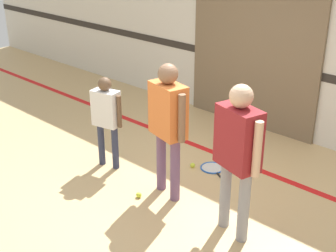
# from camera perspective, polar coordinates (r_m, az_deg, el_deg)

# --- Properties ---
(ground_plane) EXTENTS (16.00, 16.00, 0.00)m
(ground_plane) POSITION_cam_1_polar(r_m,az_deg,el_deg) (5.67, 1.34, -8.23)
(ground_plane) COLOR tan
(wall_back) EXTENTS (16.00, 0.07, 3.20)m
(wall_back) POSITION_cam_1_polar(r_m,az_deg,el_deg) (6.95, 14.97, 11.28)
(wall_back) COLOR silver
(wall_back) RESTS_ON ground_plane
(wall_panel) EXTENTS (2.24, 0.05, 2.20)m
(wall_panel) POSITION_cam_1_polar(r_m,az_deg,el_deg) (7.30, 10.28, 8.25)
(wall_panel) COLOR #756047
(wall_panel) RESTS_ON ground_plane
(floor_stripe) EXTENTS (14.40, 0.10, 0.01)m
(floor_stripe) POSITION_cam_1_polar(r_m,az_deg,el_deg) (6.47, 8.11, -4.17)
(floor_stripe) COLOR red
(floor_stripe) RESTS_ON ground_plane
(person_instructor) EXTENTS (0.60, 0.35, 1.61)m
(person_instructor) POSITION_cam_1_polar(r_m,az_deg,el_deg) (5.22, -0.00, 1.11)
(person_instructor) COLOR #6B4C70
(person_instructor) RESTS_ON ground_plane
(person_student_left) EXTENTS (0.46, 0.26, 1.23)m
(person_student_left) POSITION_cam_1_polar(r_m,az_deg,el_deg) (6.00, -7.53, 1.60)
(person_student_left) COLOR #2D334C
(person_student_left) RESTS_ON ground_plane
(person_student_right) EXTENTS (0.60, 0.37, 1.64)m
(person_student_right) POSITION_cam_1_polar(r_m,az_deg,el_deg) (4.57, 8.52, -2.39)
(person_student_right) COLOR gray
(person_student_right) RESTS_ON ground_plane
(racket_spare_on_floor) EXTENTS (0.55, 0.43, 0.03)m
(racket_spare_on_floor) POSITION_cam_1_polar(r_m,az_deg,el_deg) (6.22, 5.48, -5.15)
(racket_spare_on_floor) COLOR blue
(racket_spare_on_floor) RESTS_ON ground_plane
(tennis_ball_near_instructor) EXTENTS (0.07, 0.07, 0.07)m
(tennis_ball_near_instructor) POSITION_cam_1_polar(r_m,az_deg,el_deg) (5.60, -3.59, -8.39)
(tennis_ball_near_instructor) COLOR #CCE038
(tennis_ball_near_instructor) RESTS_ON ground_plane
(tennis_ball_by_spare_racket) EXTENTS (0.07, 0.07, 0.07)m
(tennis_ball_by_spare_racket) POSITION_cam_1_polar(r_m,az_deg,el_deg) (6.22, 3.02, -4.81)
(tennis_ball_by_spare_racket) COLOR #CCE038
(tennis_ball_by_spare_racket) RESTS_ON ground_plane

